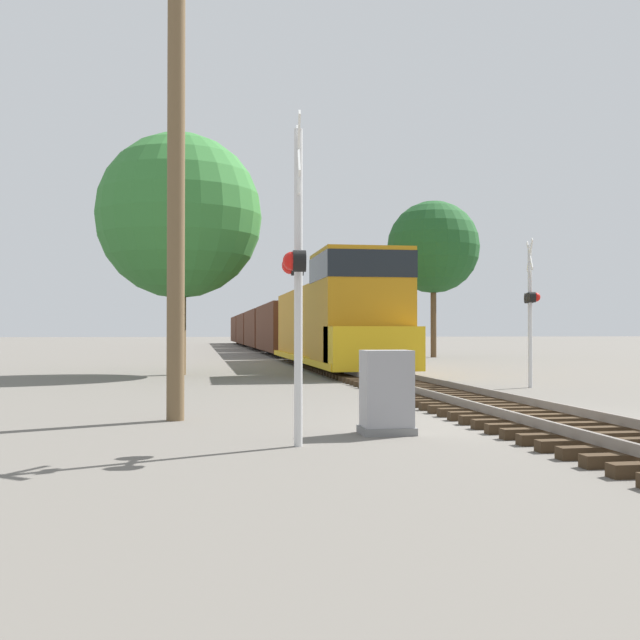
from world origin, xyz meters
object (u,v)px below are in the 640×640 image
(crossing_signal_near, at_px, (297,267))
(relay_cabinet, at_px, (387,393))
(crossing_signal_far, at_px, (531,302))
(tree_far_right, at_px, (179,216))
(utility_pole, at_px, (176,153))
(tree_mid_background, at_px, (433,247))
(freight_train, at_px, (270,328))

(crossing_signal_near, xyz_separation_m, relay_cabinet, (1.58, 1.02, -1.90))
(crossing_signal_far, distance_m, tree_far_right, 13.44)
(crossing_signal_far, relative_size, tree_far_right, 0.48)
(crossing_signal_far, xyz_separation_m, tree_far_right, (-10.22, 8.02, 3.44))
(utility_pole, distance_m, tree_mid_background, 34.29)
(crossing_signal_far, bearing_deg, utility_pole, 137.94)
(tree_far_right, height_order, tree_mid_background, tree_mid_background)
(freight_train, xyz_separation_m, crossing_signal_near, (-4.44, -50.62, 0.69))
(freight_train, relative_size, crossing_signal_near, 16.70)
(relay_cabinet, relative_size, utility_pole, 0.14)
(tree_mid_background, bearing_deg, tree_far_right, -132.76)
(freight_train, distance_m, tree_far_right, 33.68)
(crossing_signal_near, distance_m, tree_far_right, 18.27)
(tree_far_right, bearing_deg, utility_pole, -88.82)
(freight_train, relative_size, utility_pole, 8.14)
(utility_pole, bearing_deg, crossing_signal_near, -62.34)
(freight_train, height_order, relay_cabinet, freight_train)
(freight_train, distance_m, crossing_signal_near, 50.82)
(crossing_signal_near, distance_m, relay_cabinet, 2.67)
(utility_pole, relative_size, tree_far_right, 1.07)
(crossing_signal_far, height_order, tree_far_right, tree_far_right)
(crossing_signal_near, bearing_deg, tree_far_right, -168.08)
(freight_train, bearing_deg, relay_cabinet, -93.31)
(relay_cabinet, bearing_deg, tree_mid_background, 70.89)
(crossing_signal_near, bearing_deg, utility_pole, -147.10)
(relay_cabinet, xyz_separation_m, tree_far_right, (-3.66, 16.81, 5.27))
(freight_train, xyz_separation_m, crossing_signal_far, (3.69, -40.81, 0.62))
(crossing_signal_far, relative_size, tree_mid_background, 0.44)
(freight_train, height_order, tree_far_right, tree_far_right)
(crossing_signal_far, xyz_separation_m, utility_pole, (-9.92, -6.39, 2.43))
(relay_cabinet, distance_m, utility_pole, 5.93)
(crossing_signal_near, relative_size, relay_cabinet, 3.52)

